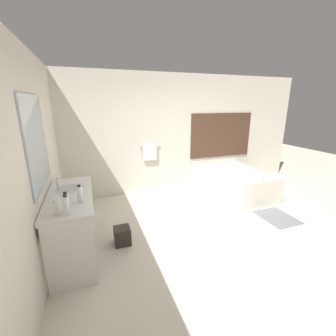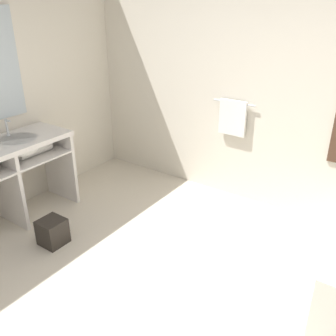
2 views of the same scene
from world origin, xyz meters
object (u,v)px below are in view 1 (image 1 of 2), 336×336
water_bottle_2 (66,205)px  soap_dispenser (55,209)px  waste_bin (122,236)px  water_bottle_3 (66,202)px  bathtub (238,181)px  water_bottle_1 (80,194)px

water_bottle_2 → soap_dispenser: water_bottle_2 is taller
water_bottle_2 → waste_bin: (0.64, 0.59, -0.87)m
water_bottle_2 → water_bottle_3: size_ratio=1.02×
water_bottle_2 → waste_bin: 1.23m
water_bottle_3 → waste_bin: size_ratio=0.85×
soap_dispenser → waste_bin: 1.25m
water_bottle_3 → soap_dispenser: size_ratio=1.36×
bathtub → waste_bin: (-2.86, -1.07, -0.18)m
bathtub → water_bottle_3: 3.90m
water_bottle_1 → bathtub: bearing=22.2°
water_bottle_1 → water_bottle_2: water_bottle_2 is taller
water_bottle_3 → soap_dispenser: (-0.11, -0.06, -0.03)m
water_bottle_2 → soap_dispenser: bearing=162.9°
soap_dispenser → bathtub: bearing=24.3°
water_bottle_2 → waste_bin: bearing=43.0°
bathtub → water_bottle_3: bearing=-155.9°
water_bottle_1 → waste_bin: 1.05m
bathtub → water_bottle_3: size_ratio=7.51×
waste_bin → soap_dispenser: bearing=-143.2°
bathtub → water_bottle_2: size_ratio=7.35×
water_bottle_2 → soap_dispenser: size_ratio=1.39×
bathtub → soap_dispenser: bearing=-155.7°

